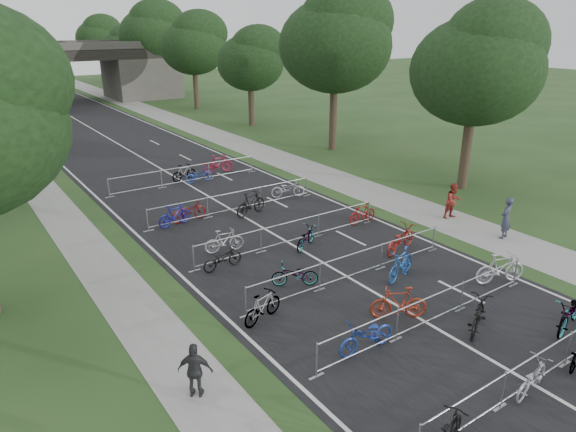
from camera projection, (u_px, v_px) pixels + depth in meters
name	position (u px, v px, depth m)	size (l,w,h in m)	color
road	(83.00, 123.00, 49.44)	(11.00, 140.00, 0.01)	black
sidewalk_right	(162.00, 115.00, 53.70)	(3.00, 140.00, 0.01)	gray
lane_markings	(83.00, 123.00, 49.44)	(0.12, 140.00, 0.00)	silver
overpass_bridge	(45.00, 74.00, 59.72)	(31.00, 8.00, 7.05)	#46433E
tree_right_0	(479.00, 66.00, 27.77)	(7.17, 7.17, 10.93)	#33261C
tree_right_1	(337.00, 41.00, 36.66)	(8.18, 8.18, 12.47)	#33261C
tree_right_2	(252.00, 60.00, 46.57)	(6.16, 6.16, 9.39)	#33261C
tree_right_3	(194.00, 44.00, 55.45)	(7.17, 7.17, 10.93)	#33261C
tree_right_4	(153.00, 33.00, 64.33)	(8.18, 8.18, 12.47)	#33261C
tree_right_5	(124.00, 46.00, 74.25)	(6.16, 6.16, 9.39)	#33261C
tree_right_6	(99.00, 37.00, 83.13)	(7.17, 7.17, 10.93)	#33261C
barrier_row_1	(537.00, 368.00, 13.57)	(9.70, 0.08, 1.10)	#9B9EA3
barrier_row_2	(431.00, 310.00, 16.34)	(9.70, 0.08, 1.10)	#9B9EA3
barrier_row_3	(352.00, 266.00, 19.26)	(9.70, 0.08, 1.10)	#9B9EA3
barrier_row_4	(291.00, 233.00, 22.33)	(9.70, 0.08, 1.10)	#9B9EA3
barrier_row_5	(235.00, 202.00, 26.18)	(9.70, 0.08, 1.10)	#9B9EA3
barrier_row_6	(186.00, 175.00, 30.79)	(9.70, 0.08, 1.10)	#9B9EA3
bike_5	(532.00, 378.00, 13.35)	(0.59, 1.70, 0.89)	#96969D
bike_7	(571.00, 314.00, 16.08)	(0.75, 2.16, 1.14)	#9B9EA3
bike_8	(367.00, 336.00, 15.01)	(0.69, 1.98, 1.04)	#1B3796
bike_9	(399.00, 303.00, 16.68)	(0.53, 1.89, 1.14)	#9C2D16
bike_10	(477.00, 316.00, 16.05)	(0.69, 1.96, 1.03)	black
bike_11	(500.00, 269.00, 18.94)	(0.57, 2.01, 1.21)	#B7B6BE
bike_12	(263.00, 307.00, 16.55)	(0.49, 1.72, 1.04)	#9B9EA3
bike_13	(295.00, 275.00, 18.79)	(0.60, 1.72, 0.90)	#9B9EA3
bike_14	(401.00, 264.00, 19.31)	(0.56, 1.99, 1.20)	#1C4D9A
bike_15	(400.00, 239.00, 21.61)	(0.75, 2.14, 1.12)	maroon
bike_16	(222.00, 258.00, 20.11)	(0.60, 1.73, 0.91)	black
bike_17	(224.00, 241.00, 21.55)	(0.48, 1.71, 1.03)	#96989D
bike_18	(305.00, 238.00, 22.03)	(0.60, 1.73, 0.91)	#9B9EA3
bike_19	(362.00, 213.00, 24.73)	(0.46, 1.64, 0.99)	maroon
bike_20	(174.00, 215.00, 24.38)	(0.50, 1.77, 1.06)	navy
bike_21	(189.00, 211.00, 25.01)	(0.65, 1.87, 0.98)	maroon
bike_22	(251.00, 204.00, 25.74)	(0.56, 1.99, 1.20)	black
bike_23	(288.00, 189.00, 28.37)	(0.66, 1.89, 0.99)	#A2A2A9
bike_25	(184.00, 173.00, 31.35)	(0.48, 1.71, 1.02)	#9B9EA3
bike_26	(199.00, 175.00, 31.11)	(0.60, 1.71, 0.90)	#1B3B98
bike_27	(218.00, 164.00, 33.03)	(0.55, 1.96, 1.18)	maroon
pedestrian_a	(506.00, 218.00, 22.84)	(0.70, 0.46, 1.91)	#303249
pedestrian_b	(453.00, 201.00, 25.23)	(0.86, 0.67, 1.78)	maroon
pedestrian_c	(195.00, 371.00, 13.11)	(0.91, 0.38, 1.56)	#2A2A2D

